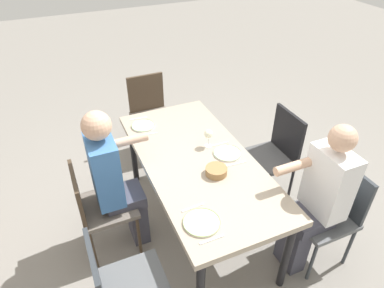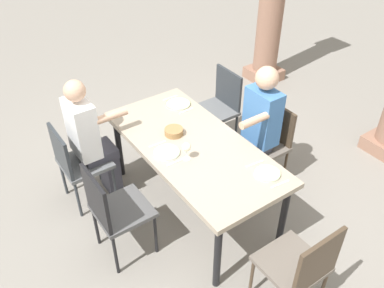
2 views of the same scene
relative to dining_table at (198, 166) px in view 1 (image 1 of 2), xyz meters
name	(u,v)px [view 1 (image 1 of 2)]	position (x,y,z in m)	size (l,w,h in m)	color
ground_plane	(197,223)	(0.00, 0.00, -0.70)	(16.00, 16.00, 0.00)	gray
dining_table	(198,166)	(0.00, 0.00, 0.00)	(1.84, 0.87, 0.77)	tan
chair_west_north	(120,286)	(-0.70, 0.85, -0.17)	(0.44, 0.44, 0.91)	#5B5E61
chair_west_south	(331,209)	(-0.70, -0.85, -0.19)	(0.44, 0.44, 0.88)	#5B5E61
chair_mid_north	(97,205)	(0.09, 0.85, -0.19)	(0.44, 0.44, 0.87)	#6A6158
chair_mid_south	(275,151)	(0.09, -0.85, -0.16)	(0.44, 0.44, 0.94)	#4F4F50
chair_head_east	(150,110)	(1.34, 0.00, -0.17)	(0.44, 0.44, 0.92)	#6A6158
diner_woman_green	(318,198)	(-0.70, -0.68, 0.00)	(0.35, 0.49, 1.32)	#3F3F4C
diner_man_white	(115,179)	(0.09, 0.68, 0.02)	(0.34, 0.50, 1.35)	#3F3F4C
plate_0	(202,222)	(-0.63, 0.26, 0.08)	(0.25, 0.25, 0.02)	silver
fork_0	(212,240)	(-0.78, 0.26, 0.07)	(0.02, 0.17, 0.01)	silver
spoon_0	(193,208)	(-0.48, 0.26, 0.07)	(0.02, 0.17, 0.01)	silver
plate_1	(227,153)	(-0.03, -0.26, 0.08)	(0.24, 0.24, 0.02)	white
wine_glass_1	(209,134)	(0.14, -0.16, 0.19)	(0.08, 0.08, 0.17)	white
fork_1	(236,164)	(-0.18, -0.26, 0.07)	(0.02, 0.17, 0.01)	silver
spoon_1	(219,144)	(0.12, -0.26, 0.07)	(0.02, 0.17, 0.01)	silver
plate_2	(143,126)	(0.67, 0.27, 0.08)	(0.22, 0.22, 0.02)	white
fork_2	(148,134)	(0.52, 0.27, 0.07)	(0.02, 0.17, 0.01)	silver
spoon_2	(139,118)	(0.82, 0.27, 0.07)	(0.02, 0.17, 0.01)	silver
bread_basket	(216,171)	(-0.22, -0.06, 0.10)	(0.17, 0.17, 0.06)	#9E7547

